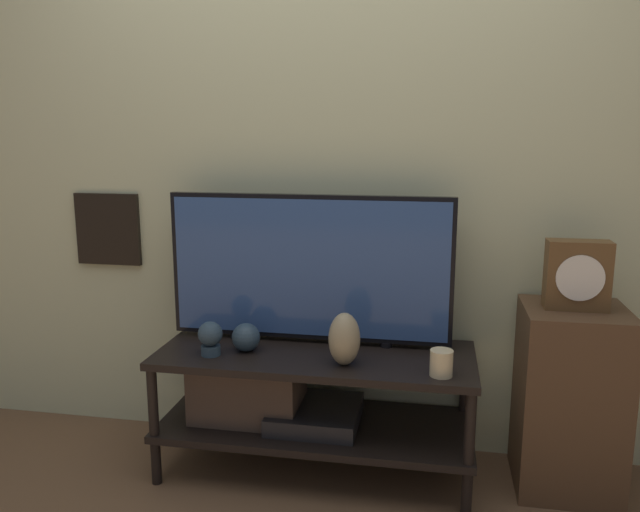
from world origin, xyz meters
TOP-DOWN VIEW (x-y plane):
  - ground_plane at (0.00, 0.00)m, footprint 12.00×12.00m
  - wall_back at (0.01, 0.60)m, footprint 6.40×0.08m
  - media_console at (-0.10, 0.29)m, footprint 1.27×0.51m
  - television at (-0.05, 0.40)m, footprint 1.18×0.05m
  - vase_urn_stoneware at (0.13, 0.18)m, footprint 0.12×0.13m
  - vase_tall_ceramic at (0.36, 0.50)m, footprint 0.09×0.09m
  - vase_round_glass at (-0.28, 0.25)m, footprint 0.11×0.11m
  - candle_jar at (0.50, 0.13)m, footprint 0.08×0.08m
  - decorative_bust at (-0.40, 0.18)m, footprint 0.10×0.10m
  - side_table at (0.99, 0.36)m, footprint 0.38×0.38m
  - mantel_clock at (0.99, 0.36)m, footprint 0.23×0.11m

SIDE VIEW (x-z plane):
  - ground_plane at x=0.00m, z-range 0.00..0.00m
  - media_console at x=-0.10m, z-range 0.07..0.58m
  - side_table at x=0.99m, z-range 0.00..0.73m
  - candle_jar at x=0.50m, z-range 0.51..0.61m
  - vase_round_glass at x=-0.28m, z-range 0.51..0.63m
  - decorative_bust at x=-0.40m, z-range 0.52..0.66m
  - vase_urn_stoneware at x=0.13m, z-range 0.51..0.72m
  - vase_tall_ceramic at x=0.36m, z-range 0.51..0.80m
  - television at x=-0.05m, z-range 0.52..1.15m
  - mantel_clock at x=0.99m, z-range 0.73..0.99m
  - wall_back at x=0.01m, z-range 0.00..2.70m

